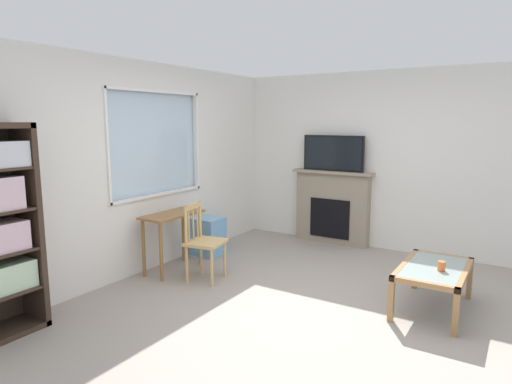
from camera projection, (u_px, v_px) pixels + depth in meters
name	position (u px, v px, depth m)	size (l,w,h in m)	color
ground	(308.00, 312.00, 4.29)	(6.06, 5.58, 0.02)	#9E9389
wall_back_with_window	(137.00, 172.00, 5.27)	(5.06, 0.15, 2.56)	silver
wall_right	(388.00, 161.00, 6.25)	(0.12, 4.78, 2.56)	silver
desk_under_window	(172.00, 225.00, 5.37)	(0.81, 0.39, 0.73)	olive
wooden_chair	(203.00, 241.00, 5.08)	(0.49, 0.47, 0.90)	tan
plastic_drawer_unit	(208.00, 236.00, 6.08)	(0.35, 0.40, 0.52)	#72ADDB
fireplace	(332.00, 207.00, 6.64)	(0.26, 1.23, 1.11)	gray
tv	(333.00, 153.00, 6.49)	(0.06, 0.94, 0.53)	black
coffee_table	(434.00, 273.00, 4.27)	(1.02, 0.60, 0.44)	#8C9E99
sippy_cup	(442.00, 266.00, 4.13)	(0.07, 0.07, 0.09)	orange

